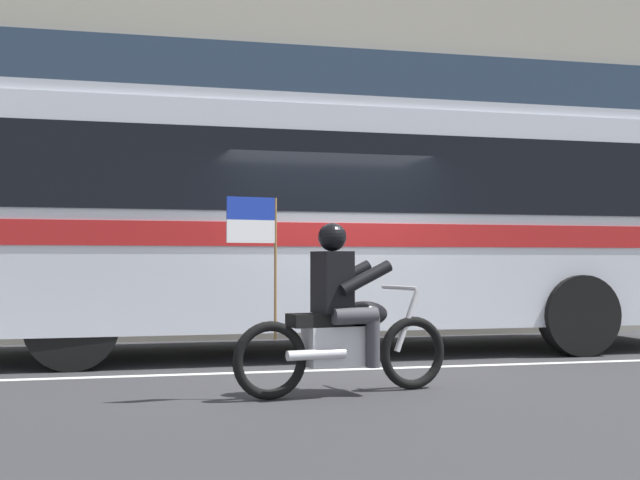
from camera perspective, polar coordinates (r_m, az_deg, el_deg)
The scene contains 6 objects.
ground_plane at distance 9.95m, azimuth 0.89°, elevation -8.49°, with size 60.00×60.00×0.00m, color #2B2B2D.
sidewalk_curb at distance 14.91m, azimuth -3.93°, elevation -5.85°, with size 28.00×3.80×0.15m, color gray.
lane_center_stripe at distance 9.37m, azimuth 1.80°, elevation -8.90°, with size 26.60×0.14×0.01m, color silver.
transit_bus at distance 11.13m, azimuth 1.03°, elevation 1.97°, with size 10.73×2.79×3.22m.
motorcycle_with_rider at distance 7.59m, azimuth 1.51°, elevation -5.62°, with size 2.16×0.75×1.78m.
fire_hydrant at distance 13.72m, azimuth -16.93°, elevation -4.32°, with size 0.22×0.30×0.75m.
Camera 1 is at (-2.41, -9.57, 1.21)m, focal length 46.48 mm.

